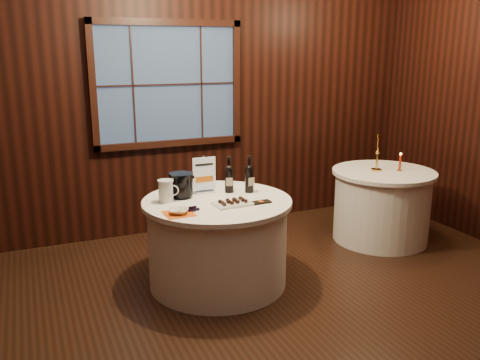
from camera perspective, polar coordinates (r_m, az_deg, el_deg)
name	(u,v)px	position (r m, az deg, el deg)	size (l,w,h in m)	color
ground	(267,339)	(3.82, 3.09, -17.41)	(6.00, 6.00, 0.00)	black
back_wall	(168,94)	(5.59, -8.12, 9.51)	(6.00, 0.10, 3.00)	black
main_table	(218,241)	(4.47, -2.54, -6.90)	(1.28, 1.28, 0.77)	white
side_table	(382,205)	(5.68, 15.61, -2.73)	(1.08, 1.08, 0.77)	white
sign_stand	(204,180)	(4.52, -4.05, -0.03)	(0.21, 0.10, 0.34)	silver
port_bottle_left	(229,177)	(4.52, -1.23, 0.36)	(0.08, 0.09, 0.33)	black
port_bottle_right	(249,177)	(4.52, 1.05, 0.38)	(0.08, 0.08, 0.33)	black
ice_bucket	(181,185)	(4.40, -6.61, -0.53)	(0.21, 0.21, 0.22)	black
chocolate_plate	(232,203)	(4.19, -0.85, -2.56)	(0.32, 0.23, 0.04)	white
chocolate_box	(261,202)	(4.25, 2.36, -2.50)	(0.17, 0.08, 0.01)	black
grape_bunch	(193,209)	(4.05, -5.32, -3.22)	(0.16, 0.07, 0.04)	black
glass_pitcher	(166,191)	(4.29, -8.30, -1.21)	(0.17, 0.13, 0.19)	silver
orange_napkin	(179,214)	(4.00, -6.88, -3.77)	(0.22, 0.22, 0.00)	#DC5612
cracker_bowl	(179,211)	(3.99, -6.89, -3.49)	(0.15, 0.15, 0.04)	white
brass_candlestick	(377,158)	(5.52, 15.14, 2.43)	(0.11, 0.11, 0.39)	gold
red_candle	(400,164)	(5.58, 17.52, 1.74)	(0.05, 0.05, 0.20)	gold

